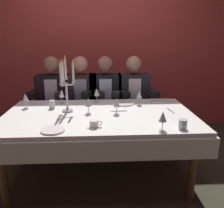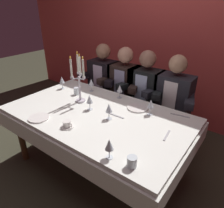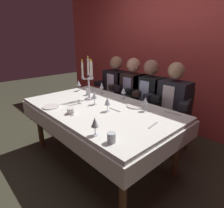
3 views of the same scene
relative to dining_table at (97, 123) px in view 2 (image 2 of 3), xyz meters
name	(u,v)px [view 2 (image 2 of 3)]	position (x,y,z in m)	size (l,w,h in m)	color
ground_plane	(99,167)	(0.00, 0.00, -0.62)	(12.00, 12.00, 0.00)	#393828
back_wall	(169,33)	(0.00, 1.66, 0.73)	(6.00, 0.12, 2.70)	#CB4542
dining_table	(97,123)	(0.00, 0.00, 0.00)	(1.94, 1.14, 0.74)	white
candelabra	(79,80)	(-0.32, 0.09, 0.37)	(0.15, 0.17, 0.57)	silver
dinner_plate_0	(39,118)	(-0.38, -0.43, 0.13)	(0.20, 0.20, 0.01)	white
dinner_plate_1	(138,108)	(0.29, 0.34, 0.13)	(0.23, 0.23, 0.01)	white
wine_glass_0	(109,108)	(0.18, -0.02, 0.24)	(0.07, 0.07, 0.16)	silver
wine_glass_1	(91,83)	(-0.43, 0.40, 0.23)	(0.07, 0.07, 0.16)	silver
wine_glass_2	(120,89)	(-0.02, 0.45, 0.23)	(0.07, 0.07, 0.16)	silver
wine_glass_3	(151,104)	(0.46, 0.30, 0.23)	(0.07, 0.07, 0.16)	silver
wine_glass_4	(90,99)	(-0.11, 0.01, 0.24)	(0.07, 0.07, 0.16)	silver
wine_glass_5	(109,145)	(0.52, -0.46, 0.23)	(0.07, 0.07, 0.16)	silver
wine_glass_6	(62,80)	(-0.79, 0.23, 0.23)	(0.07, 0.07, 0.16)	silver
water_tumbler_0	(132,162)	(0.70, -0.44, 0.16)	(0.07, 0.07, 0.08)	silver
water_tumbler_1	(76,91)	(-0.50, 0.21, 0.16)	(0.06, 0.06, 0.09)	silver
coffee_cup_0	(67,124)	(-0.04, -0.37, 0.15)	(0.13, 0.12, 0.06)	white
spoon_0	(117,116)	(0.21, 0.07, 0.12)	(0.17, 0.02, 0.01)	#B7B7BC
knife_1	(180,115)	(0.71, 0.46, 0.12)	(0.19, 0.02, 0.01)	#B7B7BC
spoon_2	(167,135)	(0.75, 0.05, 0.12)	(0.17, 0.02, 0.01)	#B7B7BC
seated_diner_0	(104,78)	(-0.62, 0.89, 0.11)	(0.63, 0.48, 1.24)	brown
seated_diner_1	(125,83)	(-0.24, 0.89, 0.11)	(0.63, 0.48, 1.24)	brown
seated_diner_2	(146,89)	(0.09, 0.89, 0.11)	(0.63, 0.48, 1.24)	brown
seated_diner_3	(174,96)	(0.47, 0.89, 0.11)	(0.63, 0.48, 1.24)	brown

